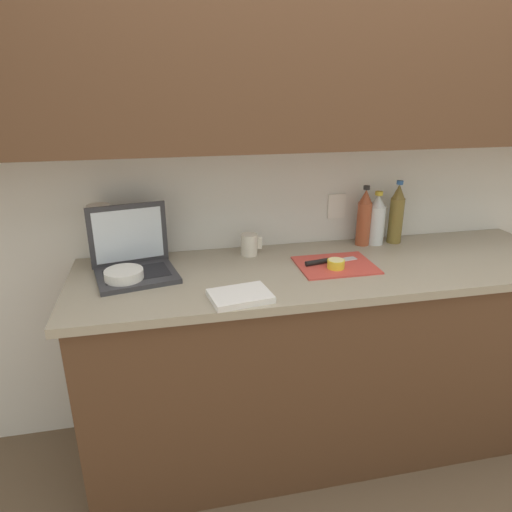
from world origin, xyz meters
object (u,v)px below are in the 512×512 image
(bottle_oil_tall, at_px, (376,220))
(bottle_green_soda, at_px, (396,214))
(cutting_board, at_px, (336,265))
(lemon_half_cut, at_px, (336,264))
(measuring_cup, at_px, (249,245))
(bowl_white, at_px, (124,277))
(laptop, at_px, (133,259))
(knife, at_px, (323,262))
(paper_towel_roll, at_px, (102,235))
(bottle_water_clear, at_px, (364,218))

(bottle_oil_tall, bearing_deg, bottle_green_soda, -0.00)
(cutting_board, distance_m, bottle_oil_tall, 0.40)
(cutting_board, relative_size, lemon_half_cut, 4.48)
(measuring_cup, bearing_deg, bowl_white, -158.73)
(cutting_board, bearing_deg, bottle_green_soda, 31.06)
(laptop, xyz_separation_m, lemon_half_cut, (0.84, -0.14, -0.04))
(lemon_half_cut, bearing_deg, knife, 120.97)
(lemon_half_cut, xyz_separation_m, paper_towel_roll, (-0.97, 0.27, 0.11))
(laptop, relative_size, measuring_cup, 3.67)
(bowl_white, bearing_deg, bottle_water_clear, 12.10)
(bowl_white, height_order, paper_towel_roll, paper_towel_roll)
(bottle_green_soda, relative_size, bottle_oil_tall, 1.18)
(bottle_green_soda, bearing_deg, measuring_cup, -177.96)
(laptop, xyz_separation_m, paper_towel_roll, (-0.13, 0.13, 0.07))
(knife, relative_size, bottle_water_clear, 0.86)
(bottle_water_clear, xyz_separation_m, paper_towel_roll, (-1.21, -0.01, -0.00))
(cutting_board, bearing_deg, bottle_water_clear, 46.21)
(knife, xyz_separation_m, bottle_water_clear, (0.28, 0.22, 0.12))
(lemon_half_cut, distance_m, bottle_green_soda, 0.52)
(knife, height_order, bottle_water_clear, bottle_water_clear)
(knife, distance_m, bottle_water_clear, 0.38)
(laptop, height_order, knife, laptop)
(lemon_half_cut, height_order, bowl_white, bowl_white)
(laptop, bearing_deg, cutting_board, -18.28)
(laptop, height_order, bottle_oil_tall, laptop)
(laptop, distance_m, bottle_oil_tall, 1.16)
(bottle_green_soda, relative_size, bottle_water_clear, 1.06)
(bottle_oil_tall, xyz_separation_m, measuring_cup, (-0.64, -0.03, -0.07))
(knife, bearing_deg, bottle_green_soda, 15.11)
(cutting_board, height_order, bottle_water_clear, bottle_water_clear)
(cutting_board, distance_m, lemon_half_cut, 0.05)
(measuring_cup, bearing_deg, bottle_water_clear, 2.64)
(bowl_white, distance_m, paper_towel_roll, 0.27)
(knife, xyz_separation_m, lemon_half_cut, (0.04, -0.06, 0.01))
(cutting_board, relative_size, paper_towel_roll, 1.23)
(bowl_white, bearing_deg, bottle_green_soda, 10.54)
(measuring_cup, distance_m, bowl_white, 0.59)
(laptop, bearing_deg, bottle_oil_tall, -4.58)
(knife, distance_m, bowl_white, 0.84)
(bottle_oil_tall, distance_m, bottle_water_clear, 0.07)
(knife, xyz_separation_m, measuring_cup, (-0.29, 0.19, 0.03))
(laptop, xyz_separation_m, bowl_white, (-0.03, -0.10, -0.04))
(measuring_cup, bearing_deg, bottle_green_soda, 2.04)
(laptop, xyz_separation_m, bottle_water_clear, (1.08, 0.14, 0.07))
(bottle_green_soda, xyz_separation_m, measuring_cup, (-0.74, -0.03, -0.09))
(cutting_board, distance_m, bottle_green_soda, 0.49)
(laptop, relative_size, bottle_oil_tall, 1.39)
(laptop, height_order, measuring_cup, laptop)
(bottle_green_soda, height_order, measuring_cup, bottle_green_soda)
(lemon_half_cut, relative_size, bowl_white, 0.48)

